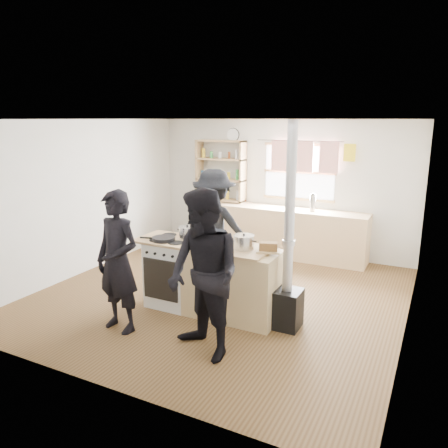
% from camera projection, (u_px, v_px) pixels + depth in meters
% --- Properties ---
extents(ground, '(5.00, 5.00, 0.01)m').
position_uv_depth(ground, '(221.00, 295.00, 6.38)').
color(ground, brown).
rests_on(ground, ground).
extents(back_counter, '(3.40, 0.55, 0.90)m').
position_uv_depth(back_counter, '(275.00, 231.00, 8.20)').
color(back_counter, '#D9B583').
rests_on(back_counter, ground).
extents(shelving_unit, '(1.00, 0.28, 1.20)m').
position_uv_depth(shelving_unit, '(221.00, 171.00, 8.57)').
color(shelving_unit, tan).
rests_on(shelving_unit, back_counter).
extents(thermos, '(0.10, 0.10, 0.30)m').
position_uv_depth(thermos, '(313.00, 203.00, 7.75)').
color(thermos, silver).
rests_on(thermos, back_counter).
extents(cooking_island, '(1.97, 0.64, 0.93)m').
position_uv_depth(cooking_island, '(212.00, 278.00, 5.72)').
color(cooking_island, silver).
rests_on(cooking_island, ground).
extents(skillet_greens, '(0.37, 0.37, 0.05)m').
position_uv_depth(skillet_greens, '(164.00, 239.00, 5.79)').
color(skillet_greens, black).
rests_on(skillet_greens, cooking_island).
extents(roast_tray, '(0.38, 0.30, 0.07)m').
position_uv_depth(roast_tray, '(203.00, 240.00, 5.68)').
color(roast_tray, silver).
rests_on(roast_tray, cooking_island).
extents(stockpot_stove, '(0.23, 0.23, 0.19)m').
position_uv_depth(stockpot_stove, '(187.00, 232.00, 5.88)').
color(stockpot_stove, silver).
rests_on(stockpot_stove, cooking_island).
extents(stockpot_counter, '(0.26, 0.26, 0.20)m').
position_uv_depth(stockpot_counter, '(244.00, 242.00, 5.41)').
color(stockpot_counter, '#B5B5B8').
rests_on(stockpot_counter, cooking_island).
extents(bread_board, '(0.33, 0.27, 0.12)m').
position_uv_depth(bread_board, '(268.00, 248.00, 5.29)').
color(bread_board, tan).
rests_on(bread_board, cooking_island).
extents(flue_heater, '(0.35, 0.35, 2.50)m').
position_uv_depth(flue_heater, '(287.00, 277.00, 5.25)').
color(flue_heater, black).
rests_on(flue_heater, ground).
extents(person_near_left, '(0.67, 0.49, 1.72)m').
position_uv_depth(person_near_left, '(118.00, 262.00, 5.16)').
color(person_near_left, black).
rests_on(person_near_left, ground).
extents(person_near_right, '(1.10, 1.01, 1.83)m').
position_uv_depth(person_near_right, '(204.00, 275.00, 4.56)').
color(person_near_right, black).
rests_on(person_near_right, ground).
extents(person_far, '(1.27, 0.90, 1.78)m').
position_uv_depth(person_far, '(214.00, 228.00, 6.63)').
color(person_far, black).
rests_on(person_far, ground).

